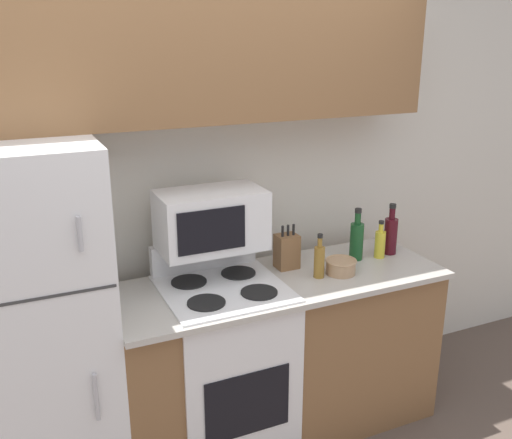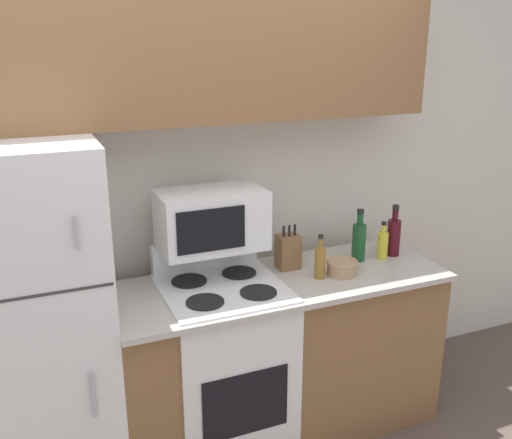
% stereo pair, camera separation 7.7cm
% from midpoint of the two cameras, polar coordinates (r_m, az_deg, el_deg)
% --- Properties ---
extents(wall_back, '(8.00, 0.05, 2.55)m').
position_cam_midpoint_polar(wall_back, '(3.16, -6.34, 1.86)').
color(wall_back, silver).
rests_on(wall_back, ground_plane).
extents(lower_cabinets, '(1.77, 0.64, 0.93)m').
position_cam_midpoint_polar(lower_cabinets, '(3.23, 3.02, -13.41)').
color(lower_cabinets, brown).
rests_on(lower_cabinets, ground_plane).
extents(refrigerator, '(0.74, 0.73, 1.74)m').
position_cam_midpoint_polar(refrigerator, '(2.83, -21.31, -10.18)').
color(refrigerator, white).
rests_on(refrigerator, ground_plane).
extents(upper_cabinets, '(2.51, 0.34, 0.59)m').
position_cam_midpoint_polar(upper_cabinets, '(2.85, -5.70, 15.55)').
color(upper_cabinets, brown).
rests_on(upper_cabinets, refrigerator).
extents(stove, '(0.61, 0.62, 1.10)m').
position_cam_midpoint_polar(stove, '(3.10, -2.45, -14.42)').
color(stove, white).
rests_on(stove, ground_plane).
extents(microwave, '(0.53, 0.32, 0.30)m').
position_cam_midpoint_polar(microwave, '(2.88, -3.71, -0.01)').
color(microwave, white).
rests_on(microwave, stove).
extents(knife_block, '(0.12, 0.10, 0.25)m').
position_cam_midpoint_polar(knife_block, '(3.10, 3.94, -3.20)').
color(knife_block, brown).
rests_on(knife_block, lower_cabinets).
extents(bowl, '(0.17, 0.17, 0.08)m').
position_cam_midpoint_polar(bowl, '(3.07, 9.30, -4.71)').
color(bowl, tan).
rests_on(bowl, lower_cabinets).
extents(bottle_vinegar, '(0.06, 0.06, 0.24)m').
position_cam_midpoint_polar(bottle_vinegar, '(2.99, 7.15, -4.16)').
color(bottle_vinegar, olive).
rests_on(bottle_vinegar, lower_cabinets).
extents(bottle_wine_red, '(0.08, 0.08, 0.30)m').
position_cam_midpoint_polar(bottle_wine_red, '(3.38, 14.24, -1.57)').
color(bottle_wine_red, '#470F19').
rests_on(bottle_wine_red, lower_cabinets).
extents(bottle_cooking_spray, '(0.06, 0.06, 0.22)m').
position_cam_midpoint_polar(bottle_cooking_spray, '(3.31, 13.20, -2.43)').
color(bottle_cooking_spray, gold).
rests_on(bottle_cooking_spray, lower_cabinets).
extents(bottle_wine_green, '(0.08, 0.08, 0.30)m').
position_cam_midpoint_polar(bottle_wine_green, '(3.25, 10.92, -2.08)').
color(bottle_wine_green, '#194C23').
rests_on(bottle_wine_green, lower_cabinets).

